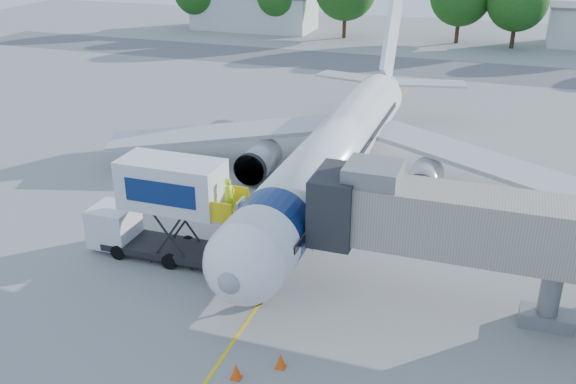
% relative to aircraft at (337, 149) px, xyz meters
% --- Properties ---
extents(ground, '(160.00, 160.00, 0.00)m').
position_rel_aircraft_xyz_m(ground, '(0.00, -4.12, -2.95)').
color(ground, gray).
rests_on(ground, ground).
extents(guidance_line, '(0.15, 70.00, 0.01)m').
position_rel_aircraft_xyz_m(guidance_line, '(0.00, -4.12, -2.94)').
color(guidance_line, yellow).
rests_on(guidance_line, ground).
extents(taxiway_strip, '(120.00, 10.00, 0.01)m').
position_rel_aircraft_xyz_m(taxiway_strip, '(0.00, 37.88, -2.94)').
color(taxiway_strip, '#59595B').
rests_on(taxiway_strip, ground).
extents(aircraft, '(34.17, 37.73, 11.35)m').
position_rel_aircraft_xyz_m(aircraft, '(0.00, 0.00, 0.00)').
color(aircraft, white).
rests_on(aircraft, ground).
extents(jet_bridge, '(13.90, 3.20, 6.60)m').
position_rel_aircraft_xyz_m(jet_bridge, '(7.99, -11.12, 1.39)').
color(jet_bridge, '#A19C8A').
rests_on(jet_bridge, ground).
extents(catering_hiloader, '(8.50, 2.44, 5.50)m').
position_rel_aircraft_xyz_m(catering_hiloader, '(-6.26, -11.12, -0.19)').
color(catering_hiloader, black).
rests_on(catering_hiloader, ground).
extents(safety_cone_a, '(0.43, 0.43, 0.68)m').
position_rel_aircraft_xyz_m(safety_cone_a, '(2.46, -17.60, -2.62)').
color(safety_cone_a, '#EA490C').
rests_on(safety_cone_a, ground).
extents(safety_cone_b, '(0.44, 0.44, 0.70)m').
position_rel_aircraft_xyz_m(safety_cone_b, '(1.03, -18.77, -2.61)').
color(safety_cone_b, '#EA490C').
rests_on(safety_cone_b, ground).
extents(outbuilding_left, '(18.40, 8.40, 5.30)m').
position_rel_aircraft_xyz_m(outbuilding_left, '(-28.00, 55.88, -0.29)').
color(outbuilding_left, silver).
rests_on(outbuilding_left, ground).
extents(tree_e, '(7.84, 7.84, 10.00)m').
position_rel_aircraft_xyz_m(tree_e, '(9.61, 53.18, 3.12)').
color(tree_e, '#382314').
rests_on(tree_e, ground).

